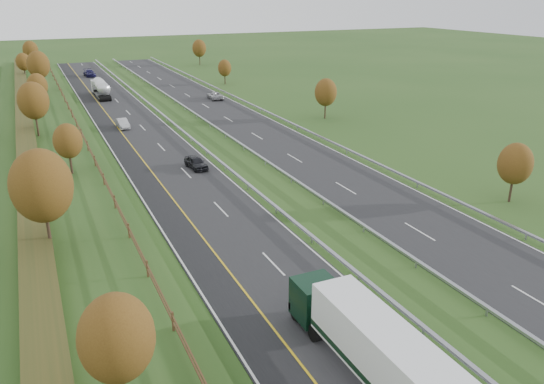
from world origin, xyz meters
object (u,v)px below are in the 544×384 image
Objects in this scene: car_dark_near at (196,162)px; box_lorry at (386,360)px; car_small_far at (89,73)px; car_oncoming at (215,95)px; car_silver_mid at (122,123)px; road_tanker at (101,88)px.

box_lorry is at bearing -100.01° from car_dark_near.
car_small_far is 45.23m from car_oncoming.
car_silver_mid is at bearing 93.80° from car_dark_near.
car_oncoming is (19.78, -11.53, -1.11)m from road_tanker.
box_lorry is 3.92× the size of car_dark_near.
car_small_far reaches higher than car_dark_near.
car_silver_mid is at bearing -95.52° from car_small_far.
car_dark_near is at bearing -82.35° from car_silver_mid.
box_lorry is 92.39m from road_tanker.
car_oncoming is at bearing 77.05° from box_lorry.
car_small_far is at bearing 85.33° from car_silver_mid.
car_dark_near is 81.71m from car_small_far.
car_silver_mid is 26.31m from car_oncoming.
car_small_far is at bearing 85.13° from car_dark_near.
car_dark_near is 0.74× the size of car_small_far.
car_small_far is (1.99, 57.74, 0.11)m from car_silver_mid.
car_small_far reaches higher than car_oncoming.
car_small_far is at bearing 87.57° from road_tanker.
road_tanker is at bearing 87.47° from car_dark_near.
road_tanker is at bearing 90.74° from box_lorry.
box_lorry is 3.83× the size of car_silver_mid.
car_oncoming is at bearing 61.69° from car_dark_near.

